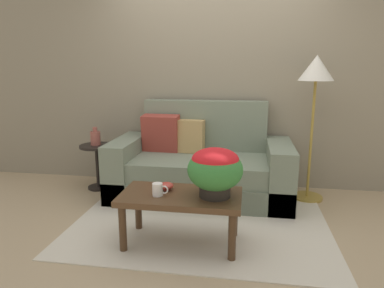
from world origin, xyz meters
name	(u,v)px	position (x,y,z in m)	size (l,w,h in m)	color
ground_plane	(203,217)	(0.00, 0.00, 0.00)	(14.00, 14.00, 0.00)	tan
wall_back	(215,78)	(0.00, 1.11, 1.33)	(6.40, 0.12, 2.65)	gray
area_rug	(201,220)	(0.00, -0.09, 0.01)	(2.36, 1.84, 0.01)	beige
couch	(200,168)	(-0.11, 0.60, 0.33)	(1.99, 0.95, 1.06)	#626B59
coffee_table	(181,201)	(-0.11, -0.56, 0.38)	(0.99, 0.52, 0.44)	#442D1B
side_table	(97,158)	(-1.37, 0.63, 0.38)	(0.40, 0.40, 0.54)	black
floor_lamp	(315,82)	(1.10, 0.68, 1.30)	(0.37, 0.37, 1.57)	olive
potted_plant	(215,169)	(0.17, -0.57, 0.67)	(0.44, 0.44, 0.39)	black
coffee_mug	(158,189)	(-0.28, -0.62, 0.49)	(0.13, 0.08, 0.10)	white
snack_bowl	(166,186)	(-0.25, -0.48, 0.48)	(0.12, 0.12, 0.06)	#B2382D
table_vase	(95,138)	(-1.37, 0.63, 0.63)	(0.12, 0.12, 0.22)	#934C42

